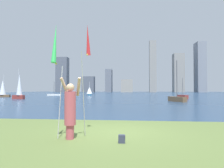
{
  "coord_description": "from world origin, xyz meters",
  "views": [
    {
      "loc": [
        0.63,
        -7.81,
        1.62
      ],
      "look_at": [
        -1.35,
        11.76,
        2.1
      ],
      "focal_mm": 33.03,
      "sensor_mm": 36.0,
      "label": 1
    }
  ],
  "objects_px": {
    "bag": "(122,139)",
    "sailboat_6": "(183,97)",
    "sailboat_0": "(3,89)",
    "sailboat_4": "(89,91)",
    "kite_flag_left": "(55,46)",
    "kite_flag_right": "(88,43)",
    "sailboat_8": "(54,95)",
    "sailboat_1": "(177,99)",
    "person": "(70,108)",
    "sailboat_5": "(19,88)"
  },
  "relations": [
    {
      "from": "sailboat_0",
      "to": "sailboat_4",
      "type": "relative_size",
      "value": 1.29
    },
    {
      "from": "kite_flag_left",
      "to": "sailboat_5",
      "type": "xyz_separation_m",
      "value": [
        -15.86,
        25.34,
        -1.11
      ]
    },
    {
      "from": "sailboat_4",
      "to": "sailboat_0",
      "type": "bearing_deg",
      "value": -137.51
    },
    {
      "from": "sailboat_0",
      "to": "sailboat_1",
      "type": "distance_m",
      "value": 33.51
    },
    {
      "from": "sailboat_1",
      "to": "sailboat_4",
      "type": "distance_m",
      "value": 30.14
    },
    {
      "from": "sailboat_5",
      "to": "sailboat_8",
      "type": "distance_m",
      "value": 17.25
    },
    {
      "from": "sailboat_4",
      "to": "sailboat_5",
      "type": "bearing_deg",
      "value": -109.26
    },
    {
      "from": "sailboat_4",
      "to": "sailboat_6",
      "type": "relative_size",
      "value": 1.01
    },
    {
      "from": "bag",
      "to": "kite_flag_right",
      "type": "bearing_deg",
      "value": 139.31
    },
    {
      "from": "sailboat_5",
      "to": "sailboat_6",
      "type": "height_order",
      "value": "sailboat_5"
    },
    {
      "from": "kite_flag_right",
      "to": "kite_flag_left",
      "type": "bearing_deg",
      "value": -125.31
    },
    {
      "from": "person",
      "to": "kite_flag_left",
      "type": "relative_size",
      "value": 0.55
    },
    {
      "from": "bag",
      "to": "sailboat_4",
      "type": "bearing_deg",
      "value": 103.23
    },
    {
      "from": "sailboat_0",
      "to": "sailboat_6",
      "type": "relative_size",
      "value": 1.3
    },
    {
      "from": "sailboat_0",
      "to": "bag",
      "type": "bearing_deg",
      "value": -51.83
    },
    {
      "from": "sailboat_6",
      "to": "person",
      "type": "bearing_deg",
      "value": -109.69
    },
    {
      "from": "person",
      "to": "kite_flag_right",
      "type": "relative_size",
      "value": 0.51
    },
    {
      "from": "sailboat_8",
      "to": "sailboat_1",
      "type": "bearing_deg",
      "value": -41.15
    },
    {
      "from": "sailboat_4",
      "to": "sailboat_6",
      "type": "distance_m",
      "value": 25.68
    },
    {
      "from": "sailboat_8",
      "to": "person",
      "type": "bearing_deg",
      "value": -67.81
    },
    {
      "from": "person",
      "to": "sailboat_5",
      "type": "relative_size",
      "value": 0.4
    },
    {
      "from": "kite_flag_right",
      "to": "sailboat_4",
      "type": "relative_size",
      "value": 1.13
    },
    {
      "from": "kite_flag_left",
      "to": "sailboat_6",
      "type": "height_order",
      "value": "kite_flag_left"
    },
    {
      "from": "kite_flag_right",
      "to": "sailboat_5",
      "type": "relative_size",
      "value": 0.79
    },
    {
      "from": "bag",
      "to": "sailboat_4",
      "type": "relative_size",
      "value": 0.07
    },
    {
      "from": "sailboat_0",
      "to": "sailboat_8",
      "type": "relative_size",
      "value": 1.34
    },
    {
      "from": "kite_flag_left",
      "to": "sailboat_6",
      "type": "distance_m",
      "value": 30.99
    },
    {
      "from": "sailboat_6",
      "to": "sailboat_8",
      "type": "height_order",
      "value": "sailboat_6"
    },
    {
      "from": "sailboat_1",
      "to": "person",
      "type": "bearing_deg",
      "value": -110.46
    },
    {
      "from": "person",
      "to": "sailboat_6",
      "type": "height_order",
      "value": "sailboat_6"
    },
    {
      "from": "bag",
      "to": "sailboat_5",
      "type": "relative_size",
      "value": 0.05
    },
    {
      "from": "person",
      "to": "bag",
      "type": "bearing_deg",
      "value": -30.13
    },
    {
      "from": "bag",
      "to": "sailboat_0",
      "type": "distance_m",
      "value": 41.24
    },
    {
      "from": "person",
      "to": "sailboat_8",
      "type": "height_order",
      "value": "sailboat_8"
    },
    {
      "from": "sailboat_8",
      "to": "sailboat_6",
      "type": "bearing_deg",
      "value": -26.2
    },
    {
      "from": "sailboat_0",
      "to": "sailboat_5",
      "type": "relative_size",
      "value": 0.9
    },
    {
      "from": "bag",
      "to": "sailboat_6",
      "type": "xyz_separation_m",
      "value": [
        8.57,
        28.99,
        0.21
      ]
    },
    {
      "from": "kite_flag_left",
      "to": "sailboat_8",
      "type": "bearing_deg",
      "value": 111.57
    },
    {
      "from": "kite_flag_right",
      "to": "sailboat_1",
      "type": "distance_m",
      "value": 21.17
    },
    {
      "from": "sailboat_4",
      "to": "sailboat_8",
      "type": "xyz_separation_m",
      "value": [
        -8.11,
        -3.36,
        -0.82
      ]
    },
    {
      "from": "bag",
      "to": "sailboat_4",
      "type": "height_order",
      "value": "sailboat_4"
    },
    {
      "from": "sailboat_0",
      "to": "sailboat_4",
      "type": "xyz_separation_m",
      "value": [
        14.69,
        13.45,
        -0.51
      ]
    },
    {
      "from": "kite_flag_left",
      "to": "sailboat_5",
      "type": "height_order",
      "value": "sailboat_5"
    },
    {
      "from": "kite_flag_right",
      "to": "sailboat_8",
      "type": "xyz_separation_m",
      "value": [
        -17.59,
        41.38,
        -3.03
      ]
    },
    {
      "from": "sailboat_4",
      "to": "kite_flag_left",
      "type": "bearing_deg",
      "value": -79.26
    },
    {
      "from": "sailboat_6",
      "to": "sailboat_0",
      "type": "bearing_deg",
      "value": 174.27
    },
    {
      "from": "kite_flag_right",
      "to": "bag",
      "type": "xyz_separation_m",
      "value": [
        1.3,
        -1.12,
        -3.18
      ]
    },
    {
      "from": "person",
      "to": "kite_flag_right",
      "type": "distance_m",
      "value": 2.47
    },
    {
      "from": "sailboat_5",
      "to": "kite_flag_right",
      "type": "bearing_deg",
      "value": -55.5
    },
    {
      "from": "kite_flag_left",
      "to": "sailboat_5",
      "type": "bearing_deg",
      "value": 122.04
    }
  ]
}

